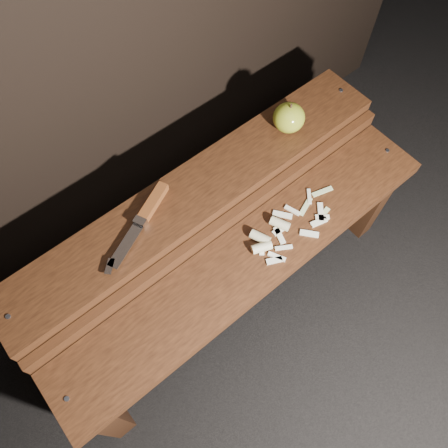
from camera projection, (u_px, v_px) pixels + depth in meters
ground at (235, 294)px, 1.56m from camera, size 60.00×60.00×0.00m
bench_front_tier at (251, 269)px, 1.23m from camera, size 1.20×0.20×0.42m
bench_rear_tier at (201, 205)px, 1.26m from camera, size 1.20×0.21×0.50m
apple at (289, 118)px, 1.24m from camera, size 0.09×0.09×0.10m
knife at (147, 213)px, 1.13m from camera, size 0.27×0.14×0.03m
apple_scraps at (279, 232)px, 1.20m from camera, size 0.32×0.14×0.03m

